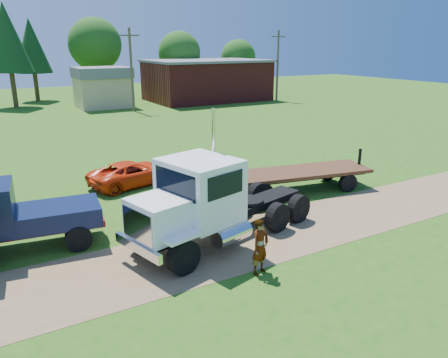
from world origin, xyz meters
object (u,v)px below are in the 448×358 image
spectator_a (260,247)px  white_semi_tractor (203,203)px  flatbed_trailer (298,175)px  navy_truck (6,218)px  orange_pickup (132,173)px

spectator_a → white_semi_tractor: bearing=86.6°
flatbed_trailer → spectator_a: size_ratio=4.12×
white_semi_tractor → navy_truck: white_semi_tractor is taller
navy_truck → orange_pickup: bearing=47.1°
navy_truck → orange_pickup: size_ratio=1.32×
navy_truck → spectator_a: bearing=-32.7°
white_semi_tractor → orange_pickup: (0.09, 8.58, -1.07)m
flatbed_trailer → navy_truck: bearing=-168.2°
orange_pickup → flatbed_trailer: size_ratio=0.60×
spectator_a → flatbed_trailer: bearing=26.1°
orange_pickup → white_semi_tractor: bearing=165.2°
navy_truck → flatbed_trailer: 13.75m
white_semi_tractor → navy_truck: bearing=139.8°
white_semi_tractor → flatbed_trailer: bearing=10.0°
orange_pickup → spectator_a: 11.43m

